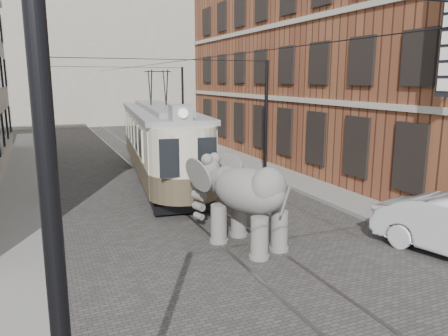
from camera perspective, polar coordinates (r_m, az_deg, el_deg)
name	(u,v)px	position (r m, az deg, el deg)	size (l,w,h in m)	color
ground	(216,222)	(15.87, -0.99, -7.07)	(120.00, 120.00, 0.00)	#3E3C39
tram_rails	(216,222)	(15.87, -0.99, -7.03)	(1.54, 80.00, 0.02)	slate
sidewalk_right	(351,202)	(18.83, 16.23, -4.30)	(2.00, 60.00, 0.15)	slate
sidewalk_left	(18,247)	(14.83, -25.28, -9.27)	(2.00, 60.00, 0.15)	slate
brick_building	(327,64)	(28.36, 13.24, 13.11)	(8.00, 26.00, 12.00)	brown
distant_block	(86,62)	(54.27, -17.54, 13.03)	(28.00, 10.00, 14.00)	gray
catenary	(170,126)	(19.82, -7.03, 5.46)	(11.00, 30.20, 6.00)	black
tram	(159,125)	(22.73, -8.45, 5.54)	(2.85, 13.84, 5.49)	beige
elephant	(249,204)	(13.28, 3.22, -4.65)	(2.45, 4.45, 2.73)	#5D5A56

